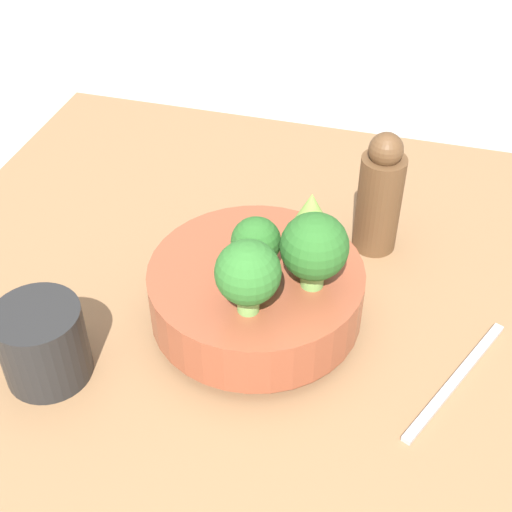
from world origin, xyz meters
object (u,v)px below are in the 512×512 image
object	(u,v)px
cup	(43,343)
fork	(456,380)
pepper_mill	(380,196)
bowl	(256,292)

from	to	relation	value
cup	fork	size ratio (longest dim) A/B	0.48
cup	fork	world-z (taller)	cup
pepper_mill	fork	bearing A→B (deg)	-150.00
bowl	pepper_mill	bearing A→B (deg)	-32.33
bowl	fork	xyz separation A→B (m)	(-0.03, -0.22, -0.04)
bowl	cup	distance (m)	0.23
cup	pepper_mill	xyz separation A→B (m)	(0.30, -0.29, 0.03)
cup	pepper_mill	distance (m)	0.42
bowl	cup	bearing A→B (deg)	124.76
bowl	cup	size ratio (longest dim) A/B	2.62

